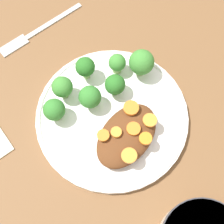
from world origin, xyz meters
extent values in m
plane|color=brown|center=(0.00, 0.00, 0.00)|extent=(4.00, 4.00, 0.00)
cylinder|color=white|center=(0.00, 0.00, 0.01)|extent=(0.27, 0.27, 0.02)
torus|color=white|center=(0.00, 0.00, 0.02)|extent=(0.27, 0.27, 0.01)
ellipsoid|color=#5B3319|center=(-0.02, -0.05, 0.03)|extent=(0.13, 0.08, 0.03)
cylinder|color=#759E51|center=(0.04, 0.02, 0.03)|extent=(0.01, 0.01, 0.02)
sphere|color=#286B23|center=(0.04, 0.02, 0.05)|extent=(0.04, 0.04, 0.04)
cylinder|color=#759E51|center=(-0.01, 0.04, 0.03)|extent=(0.01, 0.01, 0.02)
sphere|color=#337A2D|center=(-0.01, 0.04, 0.05)|extent=(0.04, 0.04, 0.04)
cylinder|color=#7FA85B|center=(0.04, 0.09, 0.03)|extent=(0.01, 0.01, 0.02)
sphere|color=#286B23|center=(0.04, 0.09, 0.05)|extent=(0.04, 0.04, 0.04)
cylinder|color=#759E51|center=(-0.02, 0.09, 0.03)|extent=(0.01, 0.01, 0.02)
sphere|color=#3D8433|center=(-0.02, 0.09, 0.05)|extent=(0.04, 0.04, 0.04)
cylinder|color=#7FA85B|center=(-0.06, 0.08, 0.03)|extent=(0.02, 0.02, 0.02)
sphere|color=#337A2D|center=(-0.06, 0.08, 0.05)|extent=(0.04, 0.04, 0.04)
cylinder|color=#759E51|center=(0.10, 0.01, 0.03)|extent=(0.02, 0.02, 0.02)
sphere|color=#3D8433|center=(0.10, 0.01, 0.05)|extent=(0.05, 0.05, 0.05)
cylinder|color=#7FA85B|center=(0.08, 0.05, 0.02)|extent=(0.02, 0.02, 0.02)
sphere|color=#3D8433|center=(0.08, 0.05, 0.04)|extent=(0.03, 0.03, 0.03)
cylinder|color=orange|center=(-0.03, -0.03, 0.05)|extent=(0.02, 0.02, 0.01)
cylinder|color=orange|center=(-0.05, -0.02, 0.05)|extent=(0.02, 0.02, 0.01)
cylinder|color=orange|center=(0.02, -0.03, 0.05)|extent=(0.03, 0.03, 0.01)
cylinder|color=orange|center=(-0.01, -0.05, 0.05)|extent=(0.02, 0.02, 0.00)
cylinder|color=orange|center=(-0.05, -0.07, 0.05)|extent=(0.03, 0.03, 0.00)
cylinder|color=orange|center=(-0.01, -0.08, 0.05)|extent=(0.02, 0.02, 0.01)
cylinder|color=orange|center=(0.02, -0.06, 0.05)|extent=(0.02, 0.02, 0.00)
cube|color=#B5B5B5|center=(0.10, 0.23, 0.00)|extent=(0.14, 0.05, 0.01)
cube|color=#B5B5B5|center=(0.01, 0.25, 0.00)|extent=(0.06, 0.04, 0.01)
camera|label=1|loc=(-0.17, -0.12, 0.53)|focal=50.00mm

